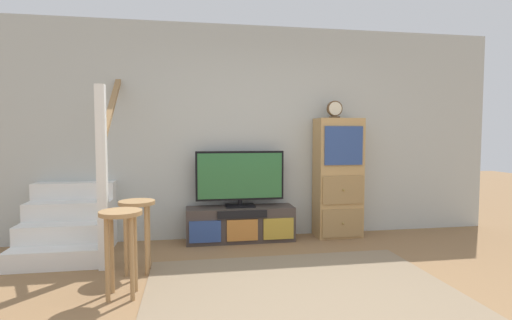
{
  "coord_description": "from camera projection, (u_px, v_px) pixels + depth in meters",
  "views": [
    {
      "loc": [
        -0.91,
        -2.54,
        1.32
      ],
      "look_at": [
        -0.15,
        1.9,
        1.03
      ],
      "focal_mm": 27.36,
      "sensor_mm": 36.0,
      "label": 1
    }
  ],
  "objects": [
    {
      "name": "bar_stool_near",
      "position": [
        121.0,
        233.0,
        3.15
      ],
      "size": [
        0.34,
        0.34,
        0.71
      ],
      "color": "#A37A4C",
      "rests_on": "ground_plane"
    },
    {
      "name": "side_cabinet",
      "position": [
        338.0,
        178.0,
        5.02
      ],
      "size": [
        0.58,
        0.38,
        1.53
      ],
      "color": "tan",
      "rests_on": "ground_plane"
    },
    {
      "name": "area_rug",
      "position": [
        299.0,
        288.0,
        3.33
      ],
      "size": [
        2.6,
        1.8,
        0.01
      ],
      "primitive_type": "cube",
      "color": "#847056",
      "rests_on": "ground_plane"
    },
    {
      "name": "staircase",
      "position": [
        74.0,
        217.0,
        4.51
      ],
      "size": [
        1.0,
        1.36,
        2.2
      ],
      "color": "white",
      "rests_on": "ground_plane"
    },
    {
      "name": "back_wall",
      "position": [
        260.0,
        132.0,
        5.07
      ],
      "size": [
        6.4,
        0.12,
        2.7
      ],
      "primitive_type": "cube",
      "color": "#B2B7B2",
      "rests_on": "ground_plane"
    },
    {
      "name": "media_console",
      "position": [
        240.0,
        224.0,
        4.83
      ],
      "size": [
        1.33,
        0.38,
        0.43
      ],
      "color": "#423833",
      "rests_on": "ground_plane"
    },
    {
      "name": "desk_clock",
      "position": [
        335.0,
        110.0,
        4.94
      ],
      "size": [
        0.2,
        0.08,
        0.22
      ],
      "color": "#4C3823",
      "rests_on": "side_cabinet"
    },
    {
      "name": "television",
      "position": [
        240.0,
        177.0,
        4.82
      ],
      "size": [
        1.09,
        0.22,
        0.69
      ],
      "color": "black",
      "rests_on": "media_console"
    },
    {
      "name": "bar_stool_far",
      "position": [
        137.0,
        219.0,
        3.71
      ],
      "size": [
        0.34,
        0.34,
        0.69
      ],
      "color": "#A37A4C",
      "rests_on": "ground_plane"
    }
  ]
}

